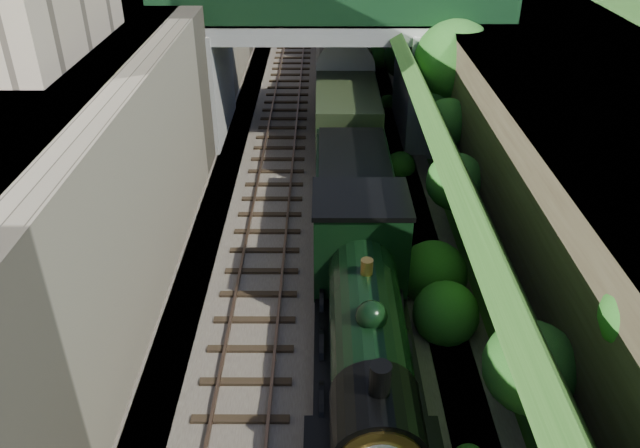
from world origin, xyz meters
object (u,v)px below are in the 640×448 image
at_px(tree, 456,64).
at_px(tender, 353,198).
at_px(locomotive, 365,320).
at_px(road_bridge, 340,55).

xyz_separation_m(tree, tender, (-4.71, -6.63, -3.03)).
xyz_separation_m(tree, locomotive, (-4.71, -13.99, -2.75)).
distance_m(tree, locomotive, 15.02).
distance_m(road_bridge, locomotive, 17.63).
relative_size(locomotive, tender, 1.70).
bearing_deg(tender, tree, 54.57).
bearing_deg(tree, road_bridge, 144.81).
bearing_deg(tender, road_bridge, 91.45).
bearing_deg(locomotive, tender, 90.00).
bearing_deg(locomotive, road_bridge, 90.84).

